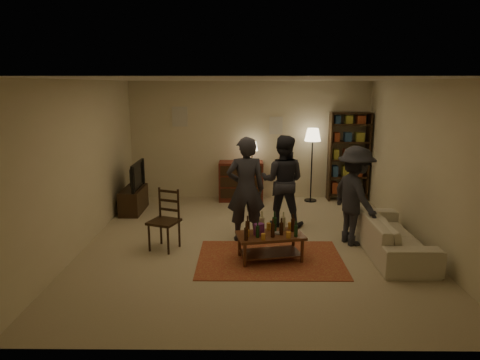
{
  "coord_description": "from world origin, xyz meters",
  "views": [
    {
      "loc": [
        -0.14,
        -6.84,
        2.63
      ],
      "look_at": [
        -0.2,
        0.1,
        1.07
      ],
      "focal_mm": 32.0,
      "sensor_mm": 36.0,
      "label": 1
    }
  ],
  "objects_px": {
    "floor_lamp": "(313,140)",
    "person_by_sofa": "(355,196)",
    "coffee_table": "(270,236)",
    "sofa": "(391,234)",
    "person_left": "(246,189)",
    "bookshelf": "(348,156)",
    "dining_chair": "(166,217)",
    "dresser": "(241,180)",
    "person_right": "(283,181)",
    "tv_stand": "(134,194)"
  },
  "relations": [
    {
      "from": "floor_lamp",
      "to": "person_left",
      "type": "distance_m",
      "value": 2.96
    },
    {
      "from": "coffee_table",
      "to": "dining_chair",
      "type": "distance_m",
      "value": 1.73
    },
    {
      "from": "dining_chair",
      "to": "tv_stand",
      "type": "bearing_deg",
      "value": 138.51
    },
    {
      "from": "sofa",
      "to": "dining_chair",
      "type": "bearing_deg",
      "value": 87.38
    },
    {
      "from": "tv_stand",
      "to": "dresser",
      "type": "distance_m",
      "value": 2.43
    },
    {
      "from": "person_left",
      "to": "person_by_sofa",
      "type": "relative_size",
      "value": 1.08
    },
    {
      "from": "floor_lamp",
      "to": "coffee_table",
      "type": "bearing_deg",
      "value": -108.66
    },
    {
      "from": "tv_stand",
      "to": "person_by_sofa",
      "type": "height_order",
      "value": "person_by_sofa"
    },
    {
      "from": "dining_chair",
      "to": "floor_lamp",
      "type": "distance_m",
      "value": 4.11
    },
    {
      "from": "person_right",
      "to": "floor_lamp",
      "type": "bearing_deg",
      "value": -102.14
    },
    {
      "from": "bookshelf",
      "to": "sofa",
      "type": "relative_size",
      "value": 0.97
    },
    {
      "from": "bookshelf",
      "to": "person_right",
      "type": "height_order",
      "value": "bookshelf"
    },
    {
      "from": "person_left",
      "to": "person_right",
      "type": "relative_size",
      "value": 1.04
    },
    {
      "from": "sofa",
      "to": "person_left",
      "type": "relative_size",
      "value": 1.16
    },
    {
      "from": "coffee_table",
      "to": "person_by_sofa",
      "type": "bearing_deg",
      "value": 25.88
    },
    {
      "from": "person_right",
      "to": "sofa",
      "type": "bearing_deg",
      "value": 153.3
    },
    {
      "from": "dining_chair",
      "to": "dresser",
      "type": "relative_size",
      "value": 0.73
    },
    {
      "from": "tv_stand",
      "to": "dresser",
      "type": "height_order",
      "value": "dresser"
    },
    {
      "from": "tv_stand",
      "to": "bookshelf",
      "type": "bearing_deg",
      "value": 11.8
    },
    {
      "from": "sofa",
      "to": "floor_lamp",
      "type": "bearing_deg",
      "value": 14.76
    },
    {
      "from": "tv_stand",
      "to": "person_left",
      "type": "height_order",
      "value": "person_left"
    },
    {
      "from": "coffee_table",
      "to": "sofa",
      "type": "xyz_separation_m",
      "value": [
        1.94,
        0.31,
        -0.07
      ]
    },
    {
      "from": "tv_stand",
      "to": "person_right",
      "type": "distance_m",
      "value": 3.19
    },
    {
      "from": "dining_chair",
      "to": "floor_lamp",
      "type": "bearing_deg",
      "value": 67.22
    },
    {
      "from": "coffee_table",
      "to": "person_left",
      "type": "xyz_separation_m",
      "value": [
        -0.37,
        0.86,
        0.52
      ]
    },
    {
      "from": "dining_chair",
      "to": "person_right",
      "type": "xyz_separation_m",
      "value": [
        1.99,
        1.18,
        0.33
      ]
    },
    {
      "from": "sofa",
      "to": "person_by_sofa",
      "type": "xyz_separation_m",
      "value": [
        -0.5,
        0.39,
        0.52
      ]
    },
    {
      "from": "dining_chair",
      "to": "dresser",
      "type": "distance_m",
      "value": 3.19
    },
    {
      "from": "person_by_sofa",
      "to": "person_left",
      "type": "bearing_deg",
      "value": 65.57
    },
    {
      "from": "person_left",
      "to": "person_right",
      "type": "distance_m",
      "value": 1.05
    },
    {
      "from": "coffee_table",
      "to": "person_right",
      "type": "height_order",
      "value": "person_right"
    },
    {
      "from": "person_right",
      "to": "person_by_sofa",
      "type": "height_order",
      "value": "person_right"
    },
    {
      "from": "bookshelf",
      "to": "person_by_sofa",
      "type": "height_order",
      "value": "bookshelf"
    },
    {
      "from": "dresser",
      "to": "bookshelf",
      "type": "height_order",
      "value": "bookshelf"
    },
    {
      "from": "dresser",
      "to": "person_left",
      "type": "xyz_separation_m",
      "value": [
        0.09,
        -2.56,
        0.42
      ]
    },
    {
      "from": "bookshelf",
      "to": "person_by_sofa",
      "type": "xyz_separation_m",
      "value": [
        -0.55,
        -2.79,
        -0.21
      ]
    },
    {
      "from": "dining_chair",
      "to": "person_left",
      "type": "bearing_deg",
      "value": 37.96
    },
    {
      "from": "tv_stand",
      "to": "person_left",
      "type": "distance_m",
      "value": 2.91
    },
    {
      "from": "dresser",
      "to": "bookshelf",
      "type": "relative_size",
      "value": 0.67
    },
    {
      "from": "coffee_table",
      "to": "person_left",
      "type": "height_order",
      "value": "person_left"
    },
    {
      "from": "dining_chair",
      "to": "dresser",
      "type": "height_order",
      "value": "dresser"
    },
    {
      "from": "bookshelf",
      "to": "floor_lamp",
      "type": "relative_size",
      "value": 1.21
    },
    {
      "from": "coffee_table",
      "to": "dresser",
      "type": "distance_m",
      "value": 3.45
    },
    {
      "from": "bookshelf",
      "to": "person_by_sofa",
      "type": "bearing_deg",
      "value": -101.07
    },
    {
      "from": "floor_lamp",
      "to": "person_by_sofa",
      "type": "relative_size",
      "value": 1.01
    },
    {
      "from": "dining_chair",
      "to": "person_by_sofa",
      "type": "bearing_deg",
      "value": 25.49
    },
    {
      "from": "dining_chair",
      "to": "dresser",
      "type": "bearing_deg",
      "value": 89.05
    },
    {
      "from": "coffee_table",
      "to": "dining_chair",
      "type": "relative_size",
      "value": 1.09
    },
    {
      "from": "coffee_table",
      "to": "sofa",
      "type": "bearing_deg",
      "value": 8.98
    },
    {
      "from": "coffee_table",
      "to": "person_by_sofa",
      "type": "distance_m",
      "value": 1.66
    }
  ]
}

